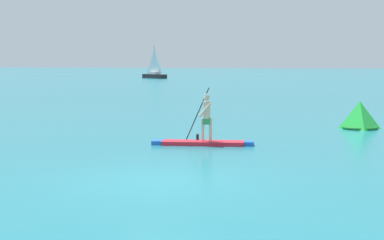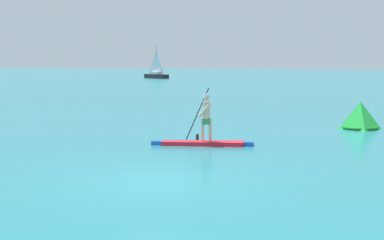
# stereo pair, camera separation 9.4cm
# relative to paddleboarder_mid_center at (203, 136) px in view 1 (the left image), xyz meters

# --- Properties ---
(ground) EXTENTS (440.00, 440.00, 0.00)m
(ground) POSITION_rel_paddleboarder_mid_center_xyz_m (0.55, -6.19, -0.31)
(ground) COLOR #1E727F
(paddleboarder_mid_center) EXTENTS (3.57, 1.17, 1.97)m
(paddleboarder_mid_center) POSITION_rel_paddleboarder_mid_center_xyz_m (0.00, 0.00, 0.00)
(paddleboarder_mid_center) COLOR red
(paddleboarder_mid_center) RESTS_ON ground
(race_marker_buoy) EXTENTS (1.58, 1.58, 1.19)m
(race_marker_buoy) POSITION_rel_paddleboarder_mid_center_xyz_m (5.25, 6.53, 0.22)
(race_marker_buoy) COLOR green
(race_marker_buoy) RESTS_ON ground
(sailboat_left_horizon) EXTENTS (5.30, 4.43, 5.58)m
(sailboat_left_horizon) POSITION_rel_paddleboarder_mid_center_xyz_m (-27.75, 72.97, 0.45)
(sailboat_left_horizon) COLOR black
(sailboat_left_horizon) RESTS_ON ground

